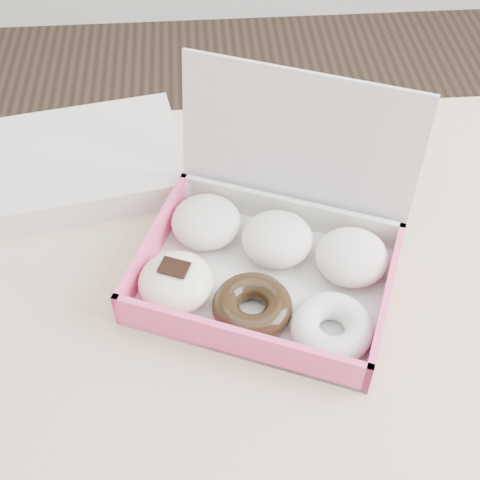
{
  "coord_description": "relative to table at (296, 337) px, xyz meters",
  "views": [
    {
      "loc": [
        -0.11,
        -0.49,
        1.42
      ],
      "look_at": [
        -0.07,
        0.05,
        0.81
      ],
      "focal_mm": 50.0,
      "sensor_mm": 36.0,
      "label": 1
    }
  ],
  "objects": [
    {
      "name": "donut_box",
      "position": [
        -0.04,
        0.05,
        0.11
      ],
      "size": [
        0.38,
        0.36,
        0.22
      ],
      "rotation": [
        0.0,
        0.0,
        -0.39
      ],
      "color": "silver",
      "rests_on": "table"
    },
    {
      "name": "table",
      "position": [
        0.0,
        0.0,
        0.0
      ],
      "size": [
        1.2,
        0.8,
        0.75
      ],
      "color": "#CFAC88",
      "rests_on": "ground"
    },
    {
      "name": "newspapers",
      "position": [
        -0.27,
        0.26,
        0.1
      ],
      "size": [
        0.3,
        0.26,
        0.04
      ],
      "primitive_type": "cube",
      "rotation": [
        0.0,
        0.0,
        0.18
      ],
      "color": "white",
      "rests_on": "table"
    }
  ]
}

